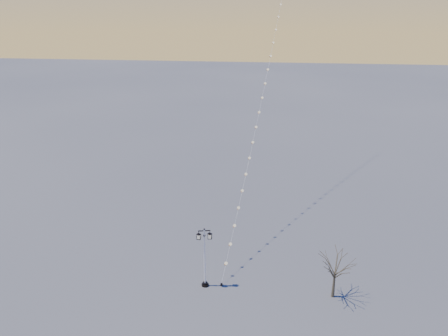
# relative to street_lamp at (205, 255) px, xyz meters

# --- Properties ---
(ground) EXTENTS (300.00, 300.00, 0.00)m
(ground) POSITION_rel_street_lamp_xyz_m (2.39, -0.93, -2.78)
(ground) COLOR #4E4F4F
(ground) RESTS_ON ground
(street_lamp) EXTENTS (1.25, 0.62, 5.02)m
(street_lamp) POSITION_rel_street_lamp_xyz_m (0.00, 0.00, 0.00)
(street_lamp) COLOR black
(street_lamp) RESTS_ON ground
(bare_tree) EXTENTS (2.28, 2.28, 3.78)m
(bare_tree) POSITION_rel_street_lamp_xyz_m (9.79, -0.11, -0.16)
(bare_tree) COLOR #423B29
(bare_tree) RESTS_ON ground
(kite_train) EXTENTS (5.56, 35.27, 31.80)m
(kite_train) POSITION_rel_street_lamp_xyz_m (3.75, 17.55, 13.00)
(kite_train) COLOR black
(kite_train) RESTS_ON ground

